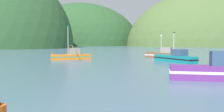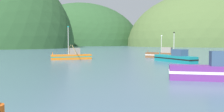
{
  "view_description": "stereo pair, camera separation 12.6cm",
  "coord_description": "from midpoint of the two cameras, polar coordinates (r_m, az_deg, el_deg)",
  "views": [
    {
      "loc": [
        2.52,
        -6.97,
        3.72
      ],
      "look_at": [
        5.34,
        31.96,
        1.4
      ],
      "focal_mm": 38.84,
      "sensor_mm": 36.0,
      "label": 1
    },
    {
      "loc": [
        2.64,
        -6.98,
        3.72
      ],
      "look_at": [
        5.34,
        31.96,
        1.4
      ],
      "focal_mm": 38.84,
      "sensor_mm": 36.0,
      "label": 2
    }
  ],
  "objects": [
    {
      "name": "hill_far_right",
      "position": [
        237.9,
        -7.41,
        2.48
      ],
      "size": [
        114.25,
        91.4,
        81.78
      ],
      "primitive_type": "ellipsoid",
      "color": "#2D562D",
      "rests_on": "ground"
    },
    {
      "name": "fishing_boat_orange",
      "position": [
        51.37,
        -9.53,
        0.04
      ],
      "size": [
        8.59,
        11.14,
        6.92
      ],
      "rotation": [
        0.0,
        0.0,
        3.41
      ],
      "color": "orange",
      "rests_on": "ground"
    },
    {
      "name": "fishing_boat_teal",
      "position": [
        45.34,
        14.56,
        -0.4
      ],
      "size": [
        5.44,
        9.83,
        5.47
      ],
      "rotation": [
        0.0,
        0.0,
        1.94
      ],
      "color": "#147F84",
      "rests_on": "ground"
    },
    {
      "name": "fishing_boat_brown",
      "position": [
        57.06,
        11.77,
        0.42
      ],
      "size": [
        7.71,
        5.57,
        5.21
      ],
      "rotation": [
        0.0,
        0.0,
        2.67
      ],
      "color": "brown",
      "rests_on": "ground"
    },
    {
      "name": "hill_far_left",
      "position": [
        214.8,
        20.51,
        2.2
      ],
      "size": [
        126.19,
        100.95,
        88.64
      ],
      "primitive_type": "ellipsoid",
      "color": "#516B38",
      "rests_on": "ground"
    }
  ]
}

